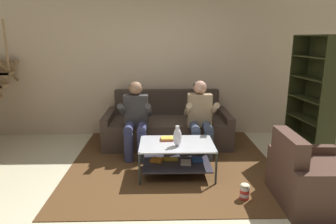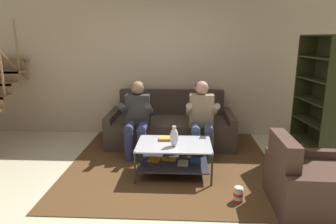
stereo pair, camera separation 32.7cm
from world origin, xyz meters
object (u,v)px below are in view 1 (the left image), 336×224
at_px(coffee_table, 177,154).
at_px(vase, 177,137).
at_px(couch, 167,127).
at_px(armchair, 312,180).
at_px(popcorn_tub, 245,192).
at_px(person_seated_right, 200,115).
at_px(bookshelf, 313,106).
at_px(person_seated_left, 136,116).
at_px(book_stack, 169,139).

height_order(coffee_table, vase, vase).
height_order(couch, coffee_table, couch).
xyz_separation_m(vase, armchair, (1.50, -0.69, -0.30)).
bearing_deg(popcorn_tub, armchair, -6.45).
relative_size(couch, person_seated_right, 1.83).
bearing_deg(vase, armchair, -24.60).
bearing_deg(coffee_table, person_seated_right, 59.98).
xyz_separation_m(bookshelf, armchair, (-0.62, -1.35, -0.56)).
distance_m(vase, armchair, 1.67).
height_order(person_seated_left, vase, person_seated_left).
relative_size(book_stack, bookshelf, 0.13).
xyz_separation_m(couch, armchair, (1.60, -2.08, -0.02)).
relative_size(coffee_table, armchair, 1.10).
bearing_deg(armchair, person_seated_left, 144.68).
bearing_deg(bookshelf, coffee_table, -165.12).
height_order(person_seated_left, bookshelf, bookshelf).
relative_size(person_seated_right, coffee_table, 1.18).
bearing_deg(popcorn_tub, person_seated_left, 134.14).
bearing_deg(book_stack, vase, -66.02).
bearing_deg(couch, armchair, -52.41).
height_order(person_seated_left, person_seated_right, person_seated_right).
relative_size(person_seated_left, coffee_table, 1.17).
relative_size(couch, bookshelf, 1.15).
height_order(vase, book_stack, vase).
relative_size(bookshelf, armchair, 2.06).
distance_m(person_seated_right, armchair, 1.89).
height_order(armchair, popcorn_tub, armchair).
height_order(bookshelf, armchair, bookshelf).
distance_m(couch, person_seated_left, 0.85).
bearing_deg(couch, person_seated_left, -131.05).
xyz_separation_m(person_seated_left, popcorn_tub, (1.37, -1.41, -0.55)).
bearing_deg(coffee_table, couch, 94.42).
relative_size(book_stack, armchair, 0.26).
height_order(person_seated_left, armchair, person_seated_left).
xyz_separation_m(coffee_table, vase, (0.00, -0.10, 0.29)).
xyz_separation_m(person_seated_left, bookshelf, (2.72, -0.14, 0.19)).
bearing_deg(bookshelf, armchair, -114.52).
height_order(coffee_table, bookshelf, bookshelf).
relative_size(bookshelf, popcorn_tub, 9.41).
bearing_deg(bookshelf, person_seated_left, 176.97).
xyz_separation_m(couch, book_stack, (-0.00, -1.15, 0.18)).
distance_m(vase, book_stack, 0.28).
bearing_deg(book_stack, couch, 89.80).
distance_m(coffee_table, vase, 0.30).
bearing_deg(vase, couch, 94.19).
bearing_deg(popcorn_tub, person_seated_right, 104.00).
bearing_deg(couch, bookshelf, -18.19).
bearing_deg(couch, coffee_table, -85.58).
height_order(person_seated_right, popcorn_tub, person_seated_right).
relative_size(person_seated_left, book_stack, 4.86).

